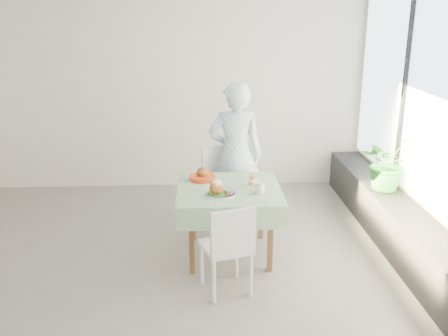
{
  "coord_description": "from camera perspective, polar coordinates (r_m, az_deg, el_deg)",
  "views": [
    {
      "loc": [
        0.68,
        -4.5,
        2.46
      ],
      "look_at": [
        0.93,
        0.3,
        0.94
      ],
      "focal_mm": 40.0,
      "sensor_mm": 36.0,
      "label": 1
    }
  ],
  "objects": [
    {
      "name": "floor",
      "position": [
        5.18,
        -10.31,
        -11.17
      ],
      "size": [
        6.0,
        6.0,
        0.0
      ],
      "primitive_type": "plane",
      "color": "slate",
      "rests_on": "ground"
    },
    {
      "name": "wall_back",
      "position": [
        7.11,
        -8.46,
        8.77
      ],
      "size": [
        6.0,
        0.02,
        2.8
      ],
      "primitive_type": "cube",
      "color": "silver",
      "rests_on": "ground"
    },
    {
      "name": "wall_front",
      "position": [
        2.37,
        -19.67,
        -10.21
      ],
      "size": [
        6.0,
        0.02,
        2.8
      ],
      "primitive_type": "cube",
      "color": "silver",
      "rests_on": "ground"
    },
    {
      "name": "wall_right",
      "position": [
        5.17,
        23.87,
        4.19
      ],
      "size": [
        0.02,
        5.0,
        2.8
      ],
      "primitive_type": "cube",
      "color": "silver",
      "rests_on": "ground"
    },
    {
      "name": "window_pane",
      "position": [
        5.11,
        23.91,
        6.92
      ],
      "size": [
        0.01,
        4.8,
        2.18
      ],
      "primitive_type": "cube",
      "color": "#D1E0F9",
      "rests_on": "ground"
    },
    {
      "name": "window_ledge",
      "position": [
        5.44,
        20.48,
        -7.62
      ],
      "size": [
        0.4,
        4.8,
        0.5
      ],
      "primitive_type": "cube",
      "color": "black",
      "rests_on": "ground"
    },
    {
      "name": "cafe_table",
      "position": [
        5.16,
        0.58,
        -5.26
      ],
      "size": [
        1.05,
        1.05,
        0.74
      ],
      "color": "brown",
      "rests_on": "ground"
    },
    {
      "name": "chair_far",
      "position": [
        5.93,
        0.19,
        -3.93
      ],
      "size": [
        0.58,
        0.58,
        0.95
      ],
      "color": "white",
      "rests_on": "ground"
    },
    {
      "name": "chair_near",
      "position": [
        4.6,
        0.28,
        -10.96
      ],
      "size": [
        0.51,
        0.51,
        0.86
      ],
      "color": "white",
      "rests_on": "ground"
    },
    {
      "name": "diner",
      "position": [
        5.78,
        1.33,
        1.46
      ],
      "size": [
        0.65,
        0.44,
        1.72
      ],
      "primitive_type": "imported",
      "rotation": [
        0.0,
        0.0,
        3.1
      ],
      "color": "#91C5E8",
      "rests_on": "ground"
    },
    {
      "name": "main_dish",
      "position": [
        4.85,
        -0.63,
        -2.57
      ],
      "size": [
        0.31,
        0.31,
        0.16
      ],
      "color": "white",
      "rests_on": "cafe_table"
    },
    {
      "name": "juice_cup_orange",
      "position": [
        5.14,
        3.34,
        -1.32
      ],
      "size": [
        0.09,
        0.09,
        0.26
      ],
      "color": "white",
      "rests_on": "cafe_table"
    },
    {
      "name": "juice_cup_lemonade",
      "position": [
        4.92,
        4.1,
        -2.11
      ],
      "size": [
        0.1,
        0.1,
        0.29
      ],
      "color": "white",
      "rests_on": "cafe_table"
    },
    {
      "name": "second_dish",
      "position": [
        5.3,
        -2.47,
        -0.95
      ],
      "size": [
        0.28,
        0.28,
        0.13
      ],
      "color": "red",
      "rests_on": "cafe_table"
    },
    {
      "name": "potted_plant",
      "position": [
        5.94,
        18.1,
        0.63
      ],
      "size": [
        0.77,
        0.76,
        0.64
      ],
      "primitive_type": "imported",
      "rotation": [
        0.0,
        0.0,
        0.72
      ],
      "color": "#297B2E",
      "rests_on": "window_ledge"
    }
  ]
}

